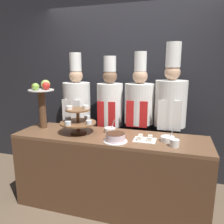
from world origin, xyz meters
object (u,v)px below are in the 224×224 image
at_px(fruit_pedestal, 42,97).
at_px(chef_center_left, 110,115).
at_px(cup_white, 175,143).
at_px(chef_right, 170,116).
at_px(chef_center_right, 139,117).
at_px(chef_left, 77,113).
at_px(cake_round, 115,137).
at_px(serving_bowl_near, 168,139).
at_px(serving_bowl_far, 110,130).
at_px(tiered_stand, 78,120).
at_px(cake_square_tray, 145,139).

height_order(fruit_pedestal, chef_center_left, chef_center_left).
height_order(cup_white, chef_right, chef_right).
relative_size(chef_center_right, chef_right, 0.95).
height_order(chef_left, chef_center_left, chef_left).
distance_m(fruit_pedestal, cake_round, 1.09).
bearing_deg(fruit_pedestal, serving_bowl_near, -2.84).
distance_m(serving_bowl_far, chef_right, 0.81).
distance_m(serving_bowl_near, chef_center_right, 0.71).
xyz_separation_m(cake_round, chef_center_right, (0.12, 0.73, 0.05)).
bearing_deg(tiered_stand, serving_bowl_far, 21.77).
bearing_deg(chef_center_left, serving_bowl_near, -35.61).
distance_m(tiered_stand, chef_right, 1.16).
distance_m(serving_bowl_far, chef_left, 0.77).
xyz_separation_m(cake_round, chef_center_left, (-0.29, 0.73, 0.05)).
xyz_separation_m(cup_white, serving_bowl_near, (-0.07, 0.13, -0.01)).
bearing_deg(chef_left, serving_bowl_far, -34.84).
xyz_separation_m(cake_square_tray, chef_right, (0.23, 0.61, 0.12)).
relative_size(tiered_stand, chef_center_left, 0.24).
distance_m(cake_square_tray, serving_bowl_far, 0.47).
bearing_deg(tiered_stand, serving_bowl_near, -0.04).
bearing_deg(chef_left, chef_right, 0.00).
distance_m(cake_round, chef_right, 0.90).
relative_size(tiered_stand, cake_round, 1.67).
bearing_deg(fruit_pedestal, cup_white, -7.50).
height_order(cake_square_tray, serving_bowl_near, serving_bowl_near).
relative_size(tiered_stand, chef_left, 0.23).
height_order(serving_bowl_near, chef_right, chef_right).
bearing_deg(fruit_pedestal, cake_square_tray, -4.81).
bearing_deg(cake_square_tray, cup_white, -18.48).
height_order(tiered_stand, cake_square_tray, tiered_stand).
height_order(cake_round, chef_center_right, chef_center_right).
height_order(serving_bowl_far, chef_center_left, chef_center_left).
distance_m(cake_square_tray, chef_right, 0.66).
height_order(fruit_pedestal, cake_round, fruit_pedestal).
bearing_deg(cup_white, cake_round, -177.90).
bearing_deg(chef_right, chef_center_right, 179.99).
xyz_separation_m(cup_white, chef_right, (-0.08, 0.71, 0.10)).
relative_size(cup_white, chef_center_right, 0.05).
height_order(tiered_stand, serving_bowl_near, tiered_stand).
bearing_deg(fruit_pedestal, chef_center_right, 24.11).
distance_m(cup_white, chef_center_left, 1.13).
relative_size(cake_square_tray, chef_right, 0.12).
xyz_separation_m(cake_round, cake_square_tray, (0.29, 0.12, -0.03)).
xyz_separation_m(chef_left, chef_right, (1.30, 0.00, 0.05)).
distance_m(fruit_pedestal, serving_bowl_far, 0.93).
bearing_deg(chef_center_right, chef_center_left, -179.99).
bearing_deg(cake_square_tray, chef_left, 150.33).
distance_m(serving_bowl_near, chef_left, 1.43).
relative_size(tiered_stand, cake_square_tray, 1.81).
bearing_deg(tiered_stand, cake_square_tray, -2.46).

